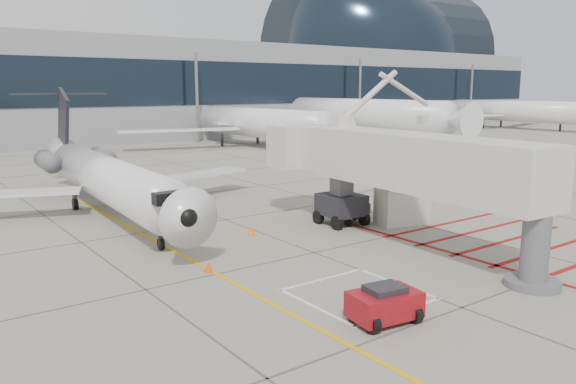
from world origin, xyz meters
TOP-DOWN VIEW (x-y plane):
  - ground_plane at (0.00, 0.00)m, footprint 260.00×260.00m
  - regional_jet at (-5.02, 14.96)m, footprint 23.29×28.62m
  - jet_bridge at (4.22, 1.75)m, footprint 9.41×18.11m
  - pushback_tug at (-2.99, -3.25)m, footprint 2.37×1.67m
  - baggage_cart at (5.19, 7.11)m, footprint 1.91×1.32m
  - ground_power_unit at (7.38, 5.50)m, footprint 3.02×2.25m
  - cone_nose at (-5.16, 4.42)m, footprint 0.34×0.34m
  - cone_side at (-0.65, 8.27)m, footprint 0.37×0.37m
  - terminal_building at (10.00, 70.00)m, footprint 180.00×28.00m
  - terminal_glass_band at (10.00, 55.95)m, footprint 180.00×0.10m
  - terminal_dome at (70.00, 70.00)m, footprint 40.00×28.00m
  - bg_aircraft_c at (22.93, 46.00)m, footprint 32.57×36.19m
  - bg_aircraft_d at (39.21, 46.00)m, footprint 38.97×43.30m
  - bg_aircraft_e at (78.55, 46.00)m, footprint 33.76×37.52m

SIDE VIEW (x-z plane):
  - ground_plane at x=0.00m, z-range 0.00..0.00m
  - cone_nose at x=-5.16m, z-range 0.00..0.47m
  - cone_side at x=-0.65m, z-range 0.00..0.51m
  - baggage_cart at x=5.19m, z-range 0.00..1.13m
  - pushback_tug at x=-2.99m, z-range 0.00..1.28m
  - ground_power_unit at x=7.38m, z-range 0.00..2.13m
  - jet_bridge at x=4.22m, z-range 0.00..7.05m
  - regional_jet at x=-5.02m, z-range 0.00..7.18m
  - bg_aircraft_c at x=22.93m, z-range 0.00..10.86m
  - bg_aircraft_e at x=78.55m, z-range 0.00..11.25m
  - bg_aircraft_d at x=39.21m, z-range 0.00..12.99m
  - terminal_building at x=10.00m, z-range 0.00..14.00m
  - terminal_glass_band at x=10.00m, z-range 5.00..11.00m
  - terminal_dome at x=70.00m, z-range 0.00..28.00m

